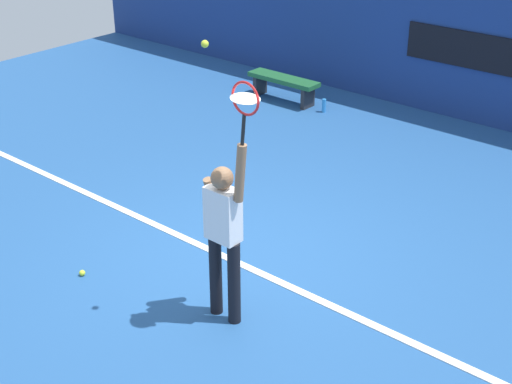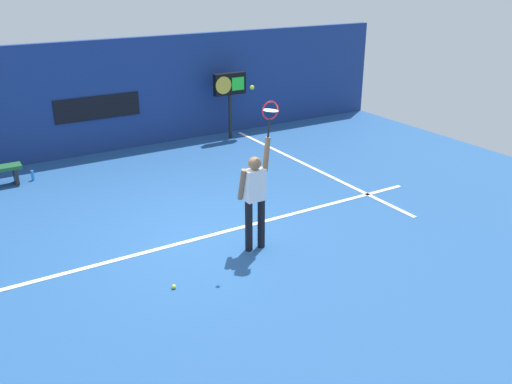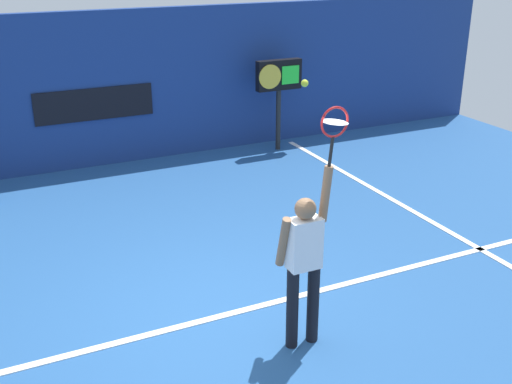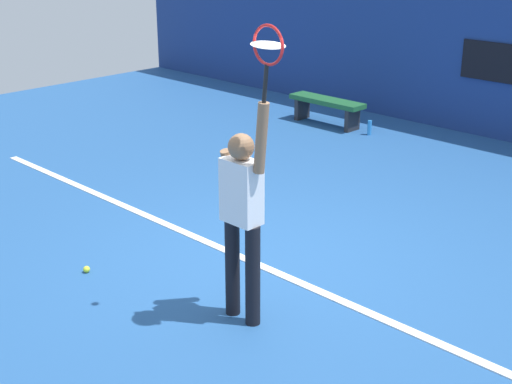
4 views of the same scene
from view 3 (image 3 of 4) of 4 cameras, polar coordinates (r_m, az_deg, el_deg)
ground_plane at (r=7.50m, az=-4.21°, el=-10.92°), size 18.00×18.00×0.00m
back_wall at (r=12.27m, az=-14.64°, el=8.89°), size 18.00×0.20×2.90m
sponsor_banner_center at (r=12.20m, az=-14.42°, el=7.71°), size 2.20×0.03×0.60m
court_baseline at (r=7.40m, az=-3.87°, el=-11.34°), size 10.00×0.10×0.01m
court_sideline at (r=10.87m, az=11.96°, el=-0.52°), size 0.10×7.00×0.01m
tennis_player at (r=6.49m, az=4.36°, el=-6.12°), size 0.54×0.31×1.99m
tennis_racket at (r=6.12m, az=7.11°, el=6.00°), size 0.34×0.27×0.62m
tennis_ball at (r=5.75m, az=4.44°, el=9.80°), size 0.07×0.07×0.07m
scoreboard_clock at (r=12.80m, az=2.07°, el=10.14°), size 0.96×0.20×1.86m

